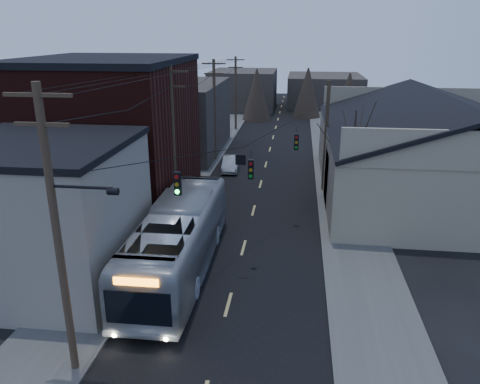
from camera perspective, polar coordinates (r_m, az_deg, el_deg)
The scene contains 13 objects.
road_surface at distance 42.24m, azimuth 2.97°, elevation 2.65°, with size 9.00×110.00×0.02m, color black.
sidewalk_left at distance 43.16m, azimuth -5.67°, elevation 3.00°, with size 4.00×110.00×0.12m, color #474744.
sidewalk_right at distance 42.29m, azimuth 11.80°, elevation 2.35°, with size 4.00×110.00×0.12m, color #474744.
building_clapboard at distance 24.27m, azimuth -22.69°, elevation -2.82°, with size 8.00×8.00×7.00m, color gray.
building_brick at distance 33.75m, azimuth -15.53°, elevation 6.52°, with size 10.00×12.00×10.00m, color black.
building_left_far at distance 48.77m, azimuth -7.75°, elevation 8.94°, with size 9.00×14.00×7.00m, color #342E29.
warehouse at distance 37.99m, azimuth 22.43°, elevation 3.53°, with size 16.16×20.60×7.73m.
building_far_left at distance 76.47m, azimuth 0.44°, elevation 12.36°, with size 10.00×12.00×6.00m, color #342E29.
building_far_right at distance 81.08m, azimuth 10.24°, elevation 12.09°, with size 12.00×14.00×5.00m, color #342E29.
bare_tree at distance 31.76m, azimuth 13.49°, elevation 3.32°, with size 0.40×0.40×7.20m, color black.
utility_lines at distance 35.77m, azimuth -2.63°, elevation 7.79°, with size 11.24×45.28×10.50m.
bus at distance 24.26m, azimuth -7.54°, elevation -5.78°, with size 3.04×12.98×3.62m, color #9EA3A9.
parked_car at distance 42.04m, azimuth -1.14°, elevation 3.49°, with size 1.37×3.92×1.29m, color #989B9F.
Camera 1 is at (2.85, -10.43, 11.93)m, focal length 35.00 mm.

